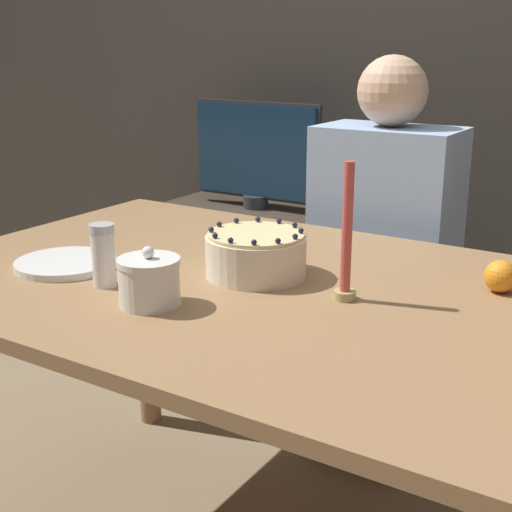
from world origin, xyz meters
TOP-DOWN VIEW (x-y plane):
  - wall_behind at (0.00, 1.40)m, footprint 8.00×0.05m
  - dining_table at (0.00, 0.00)m, footprint 1.63×0.98m
  - cake at (-0.08, 0.03)m, footprint 0.22×0.22m
  - sugar_bowl at (-0.15, -0.23)m, footprint 0.12×0.12m
  - sugar_shaker at (-0.31, -0.19)m, footprint 0.05×0.05m
  - plate_stack at (-0.47, -0.15)m, footprint 0.23×0.23m
  - candle at (0.15, 0.00)m, footprint 0.04×0.04m
  - orange_fruit_1 at (0.40, 0.21)m, footprint 0.07×0.07m
  - person_man_blue_shirt at (-0.05, 0.69)m, footprint 0.40×0.34m
  - side_cabinet at (-0.77, 1.13)m, footprint 0.75×0.45m
  - tv_monitor at (-0.77, 1.13)m, footprint 0.56×0.10m

SIDE VIEW (x-z plane):
  - side_cabinet at x=-0.77m, z-range 0.00..0.61m
  - person_man_blue_shirt at x=-0.05m, z-range -0.08..1.13m
  - dining_table at x=0.00m, z-range 0.28..1.03m
  - plate_stack at x=-0.47m, z-range 0.75..0.77m
  - orange_fruit_1 at x=0.40m, z-range 0.75..0.82m
  - sugar_bowl at x=-0.15m, z-range 0.74..0.86m
  - cake at x=-0.08m, z-range 0.75..0.86m
  - sugar_shaker at x=-0.31m, z-range 0.75..0.89m
  - tv_monitor at x=-0.77m, z-range 0.61..1.03m
  - candle at x=0.15m, z-range 0.73..1.00m
  - wall_behind at x=0.00m, z-range 0.00..2.60m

